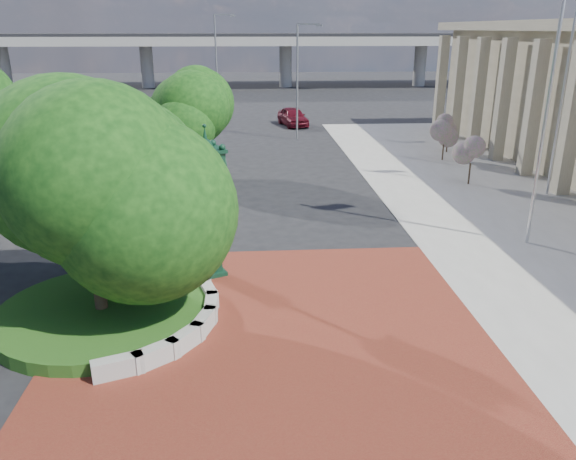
{
  "coord_description": "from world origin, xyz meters",
  "views": [
    {
      "loc": [
        -0.55,
        -15.08,
        8.11
      ],
      "look_at": [
        0.6,
        1.5,
        2.14
      ],
      "focal_mm": 35.0,
      "sensor_mm": 36.0,
      "label": 1
    }
  ],
  "objects_px": {
    "flagpole_a": "(550,93)",
    "street_lamp_near": "(300,73)",
    "post_clock": "(208,197)",
    "flagpole_b": "(566,77)",
    "street_lamp_far": "(218,57)",
    "parked_car": "(293,117)"
  },
  "relations": [
    {
      "from": "parked_car",
      "to": "flagpole_a",
      "type": "distance_m",
      "value": 30.81
    },
    {
      "from": "flagpole_a",
      "to": "flagpole_b",
      "type": "xyz_separation_m",
      "value": [
        4.33,
        6.71,
        0.03
      ]
    },
    {
      "from": "parked_car",
      "to": "street_lamp_near",
      "type": "xyz_separation_m",
      "value": [
        0.01,
        -6.57,
        4.17
      ]
    },
    {
      "from": "post_clock",
      "to": "street_lamp_near",
      "type": "relative_size",
      "value": 0.61
    },
    {
      "from": "flagpole_a",
      "to": "street_lamp_far",
      "type": "height_order",
      "value": "flagpole_a"
    },
    {
      "from": "flagpole_b",
      "to": "street_lamp_far",
      "type": "xyz_separation_m",
      "value": [
        -18.11,
        29.6,
        -0.41
      ]
    },
    {
      "from": "post_clock",
      "to": "street_lamp_far",
      "type": "relative_size",
      "value": 0.55
    },
    {
      "from": "post_clock",
      "to": "parked_car",
      "type": "height_order",
      "value": "post_clock"
    },
    {
      "from": "post_clock",
      "to": "street_lamp_far",
      "type": "bearing_deg",
      "value": 92.01
    },
    {
      "from": "parked_car",
      "to": "flagpole_b",
      "type": "height_order",
      "value": "flagpole_b"
    },
    {
      "from": "parked_car",
      "to": "street_lamp_far",
      "type": "bearing_deg",
      "value": 122.03
    },
    {
      "from": "parked_car",
      "to": "flagpole_b",
      "type": "bearing_deg",
      "value": -75.85
    },
    {
      "from": "parked_car",
      "to": "street_lamp_near",
      "type": "relative_size",
      "value": 0.55
    },
    {
      "from": "post_clock",
      "to": "street_lamp_near",
      "type": "bearing_deg",
      "value": 78.06
    },
    {
      "from": "flagpole_b",
      "to": "street_lamp_near",
      "type": "bearing_deg",
      "value": 125.14
    },
    {
      "from": "street_lamp_near",
      "to": "parked_car",
      "type": "bearing_deg",
      "value": 90.08
    },
    {
      "from": "flagpole_a",
      "to": "street_lamp_near",
      "type": "distance_m",
      "value": 24.06
    },
    {
      "from": "post_clock",
      "to": "street_lamp_near",
      "type": "height_order",
      "value": "street_lamp_near"
    },
    {
      "from": "flagpole_b",
      "to": "street_lamp_far",
      "type": "relative_size",
      "value": 1.23
    },
    {
      "from": "street_lamp_near",
      "to": "flagpole_a",
      "type": "bearing_deg",
      "value": -72.8
    },
    {
      "from": "street_lamp_far",
      "to": "flagpole_b",
      "type": "bearing_deg",
      "value": -58.54
    },
    {
      "from": "post_clock",
      "to": "flagpole_a",
      "type": "height_order",
      "value": "flagpole_a"
    }
  ]
}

